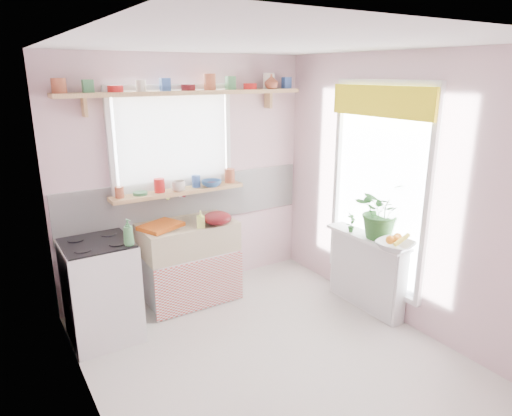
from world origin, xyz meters
TOP-DOWN VIEW (x-y plane):
  - room at (0.66, 0.86)m, footprint 3.20×3.20m
  - sink_unit at (-0.15, 1.29)m, footprint 0.95×0.65m
  - cooker at (-1.10, 1.05)m, footprint 0.58×0.58m
  - radiator_ledge at (1.30, 0.20)m, footprint 0.22×0.95m
  - windowsill at (-0.15, 1.48)m, footprint 1.40×0.22m
  - pine_shelf at (0.00, 1.47)m, footprint 2.52×0.24m
  - shelf_crockery at (-0.00, 1.47)m, footprint 2.47×0.11m
  - sill_crockery at (-0.17, 1.48)m, footprint 1.35×0.11m
  - dish_tray at (-0.43, 1.29)m, footprint 0.47×0.42m
  - colander at (0.09, 1.10)m, footprint 0.32×0.32m
  - jade_plant at (1.33, 0.12)m, footprint 0.60×0.56m
  - fruit_bowl at (1.21, -0.20)m, footprint 0.40×0.40m
  - herb_pot at (1.21, 0.37)m, footprint 0.12×0.10m
  - soap_bottle_sink at (-0.09, 1.10)m, footprint 0.10×0.10m
  - sill_cup at (-0.17, 1.42)m, footprint 0.17×0.17m
  - sill_bowl at (0.20, 1.42)m, footprint 0.22×0.22m
  - shelf_vase at (0.94, 1.41)m, footprint 0.17×0.17m
  - cooker_bottle at (-0.88, 0.83)m, footprint 0.11×0.11m
  - fruit at (1.22, -0.19)m, footprint 0.20×0.14m

SIDE VIEW (x-z plane):
  - radiator_ledge at x=1.30m, z-range 0.01..0.78m
  - sink_unit at x=-0.15m, z-range -0.13..0.99m
  - cooker at x=-1.10m, z-range 0.00..0.92m
  - fruit_bowl at x=1.21m, z-range 0.78..0.86m
  - dish_tray at x=-0.43m, z-range 0.85..0.89m
  - herb_pot at x=1.21m, z-range 0.78..0.98m
  - fruit at x=1.22m, z-range 0.83..0.93m
  - colander at x=0.09m, z-range 0.85..0.98m
  - soap_bottle_sink at x=-0.09m, z-range 0.85..1.02m
  - cooker_bottle at x=-0.88m, z-range 0.92..1.14m
  - jade_plant at x=1.33m, z-range 0.77..1.33m
  - windowsill at x=-0.15m, z-range 1.12..1.16m
  - sill_bowl at x=0.20m, z-range 1.16..1.23m
  - sill_cup at x=-0.17m, z-range 1.16..1.26m
  - sill_crockery at x=-0.17m, z-range 1.16..1.28m
  - room at x=0.66m, z-range -0.23..2.97m
  - pine_shelf at x=0.00m, z-range 2.10..2.14m
  - shelf_crockery at x=0.00m, z-range 2.14..2.26m
  - shelf_vase at x=0.94m, z-range 2.14..2.29m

